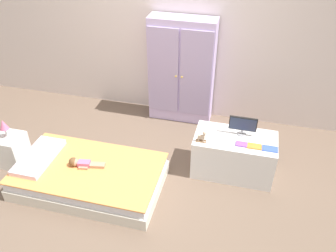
{
  "coord_description": "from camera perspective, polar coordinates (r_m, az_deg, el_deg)",
  "views": [
    {
      "loc": [
        1.08,
        -2.68,
        2.78
      ],
      "look_at": [
        0.3,
        0.35,
        0.56
      ],
      "focal_mm": 37.14,
      "sensor_mm": 36.0,
      "label": 1
    }
  ],
  "objects": [
    {
      "name": "ground_plane",
      "position": [
        4.01,
        -5.5,
        -8.82
      ],
      "size": [
        10.0,
        10.0,
        0.02
      ],
      "primitive_type": "cube",
      "color": "brown"
    },
    {
      "name": "nightstand",
      "position": [
        4.47,
        -24.25,
        -3.61
      ],
      "size": [
        0.31,
        0.31,
        0.39
      ],
      "primitive_type": "cube",
      "color": "white",
      "rests_on": "ground_plane"
    },
    {
      "name": "tv_stand",
      "position": [
        4.0,
        10.7,
        -4.68
      ],
      "size": [
        0.9,
        0.48,
        0.48
      ],
      "primitive_type": "cube",
      "color": "white",
      "rests_on": "ground_plane"
    },
    {
      "name": "back_wall",
      "position": [
        4.61,
        0.12,
        17.36
      ],
      "size": [
        6.4,
        0.05,
        2.7
      ],
      "primitive_type": "cube",
      "color": "silver",
      "rests_on": "ground_plane"
    },
    {
      "name": "doll",
      "position": [
        3.86,
        -14.22,
        -5.9
      ],
      "size": [
        0.39,
        0.15,
        0.1
      ],
      "color": "#D6668E",
      "rests_on": "bed"
    },
    {
      "name": "tv_monitor",
      "position": [
        3.85,
        12.19,
        0.21
      ],
      "size": [
        0.3,
        0.1,
        0.22
      ],
      "color": "#99999E",
      "rests_on": "tv_stand"
    },
    {
      "name": "wardrobe",
      "position": [
        4.64,
        2.23,
        8.97
      ],
      "size": [
        0.85,
        0.32,
        1.43
      ],
      "color": "silver",
      "rests_on": "ground_plane"
    },
    {
      "name": "rocking_horse_toy",
      "position": [
        3.71,
        5.62,
        -1.75
      ],
      "size": [
        0.11,
        0.04,
        0.13
      ],
      "color": "#8E6642",
      "rests_on": "tv_stand"
    },
    {
      "name": "pillow",
      "position": [
        4.09,
        -20.42,
        -4.75
      ],
      "size": [
        0.32,
        0.65,
        0.05
      ],
      "primitive_type": "cube",
      "color": "silver",
      "rests_on": "bed"
    },
    {
      "name": "book_purple",
      "position": [
        3.76,
        11.97,
        -2.95
      ],
      "size": [
        0.12,
        0.08,
        0.02
      ],
      "primitive_type": "cube",
      "color": "#8E51B2",
      "rests_on": "tv_stand"
    },
    {
      "name": "book_blue",
      "position": [
        3.78,
        16.4,
        -3.61
      ],
      "size": [
        0.16,
        0.1,
        0.01
      ],
      "primitive_type": "cube",
      "color": "blue",
      "rests_on": "tv_stand"
    },
    {
      "name": "book_orange",
      "position": [
        3.77,
        13.96,
        -3.25
      ],
      "size": [
        0.15,
        0.09,
        0.01
      ],
      "primitive_type": "cube",
      "color": "orange",
      "rests_on": "tv_stand"
    },
    {
      "name": "bed",
      "position": [
        3.93,
        -12.74,
        -8.07
      ],
      "size": [
        1.57,
        0.9,
        0.26
      ],
      "color": "silver",
      "rests_on": "ground_plane"
    },
    {
      "name": "table_lamp",
      "position": [
        4.27,
        -25.38,
        0.08
      ],
      "size": [
        0.1,
        0.1,
        0.23
      ],
      "color": "#B7B2AD",
      "rests_on": "nightstand"
    }
  ]
}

